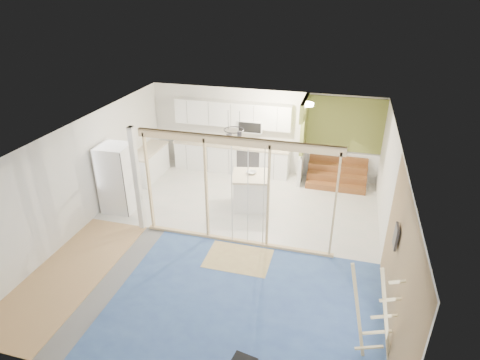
# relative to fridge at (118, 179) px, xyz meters

# --- Properties ---
(room) EXTENTS (7.01, 8.01, 2.61)m
(room) POSITION_rel_fridge_xyz_m (3.06, -0.67, 0.40)
(room) COLOR slate
(room) RESTS_ON ground
(floor_overlays) EXTENTS (7.00, 8.00, 0.03)m
(floor_overlays) POSITION_rel_fridge_xyz_m (3.13, -0.60, -0.89)
(floor_overlays) COLOR silver
(floor_overlays) RESTS_ON room
(stud_frame) EXTENTS (4.66, 0.14, 2.60)m
(stud_frame) POSITION_rel_fridge_xyz_m (2.78, -0.67, 0.70)
(stud_frame) COLOR beige
(stud_frame) RESTS_ON room
(base_cabinets) EXTENTS (4.45, 2.24, 0.93)m
(base_cabinets) POSITION_rel_fridge_xyz_m (1.45, 2.70, -0.43)
(base_cabinets) COLOR white
(base_cabinets) RESTS_ON room
(upper_cabinets) EXTENTS (3.60, 0.41, 0.85)m
(upper_cabinets) POSITION_rel_fridge_xyz_m (2.22, 3.15, 0.92)
(upper_cabinets) COLOR white
(upper_cabinets) RESTS_ON room
(green_partition) EXTENTS (2.25, 1.51, 2.60)m
(green_partition) POSITION_rel_fridge_xyz_m (5.10, 2.99, 0.04)
(green_partition) COLOR olive
(green_partition) RESTS_ON room
(pot_rack) EXTENTS (0.52, 0.52, 0.72)m
(pot_rack) POSITION_rel_fridge_xyz_m (2.75, 1.23, 1.10)
(pot_rack) COLOR black
(pot_rack) RESTS_ON room
(sheathing_panel) EXTENTS (0.02, 4.00, 2.60)m
(sheathing_panel) POSITION_rel_fridge_xyz_m (6.54, -2.67, 0.40)
(sheathing_panel) COLOR #A47E59
(sheathing_panel) RESTS_ON room
(electrical_panel) EXTENTS (0.04, 0.30, 0.40)m
(electrical_panel) POSITION_rel_fridge_xyz_m (6.49, -2.07, 0.75)
(electrical_panel) COLOR #3C3B41
(electrical_panel) RESTS_ON room
(ceiling_light) EXTENTS (0.32, 0.32, 0.08)m
(ceiling_light) POSITION_rel_fridge_xyz_m (4.46, 2.33, 1.64)
(ceiling_light) COLOR #FFEABF
(ceiling_light) RESTS_ON room
(fridge) EXTENTS (0.83, 0.80, 1.80)m
(fridge) POSITION_rel_fridge_xyz_m (0.00, 0.00, 0.00)
(fridge) COLOR white
(fridge) RESTS_ON room
(island) EXTENTS (1.13, 1.13, 0.94)m
(island) POSITION_rel_fridge_xyz_m (3.26, 1.03, -0.44)
(island) COLOR white
(island) RESTS_ON room
(bowl) EXTENTS (0.32, 0.32, 0.06)m
(bowl) POSITION_rel_fridge_xyz_m (3.26, 1.11, 0.07)
(bowl) COLOR silver
(bowl) RESTS_ON island
(soap_bottle_a) EXTENTS (0.15, 0.15, 0.31)m
(soap_bottle_a) POSITION_rel_fridge_xyz_m (1.25, 2.99, 0.18)
(soap_bottle_a) COLOR #B5B9C9
(soap_bottle_a) RESTS_ON base_cabinets
(soap_bottle_b) EXTENTS (0.08, 0.08, 0.18)m
(soap_bottle_b) POSITION_rel_fridge_xyz_m (3.14, 3.14, 0.12)
(soap_bottle_b) COLOR white
(soap_bottle_b) RESTS_ON base_cabinets
(ladder) EXTENTS (0.98, 0.12, 1.83)m
(ladder) POSITION_rel_fridge_xyz_m (6.23, -3.20, 0.03)
(ladder) COLOR beige
(ladder) RESTS_ON room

